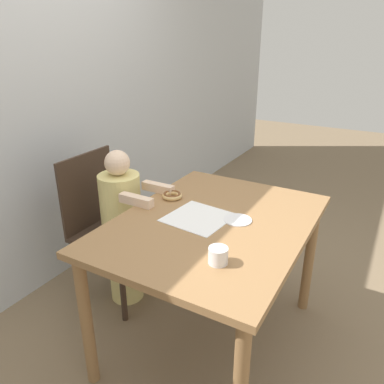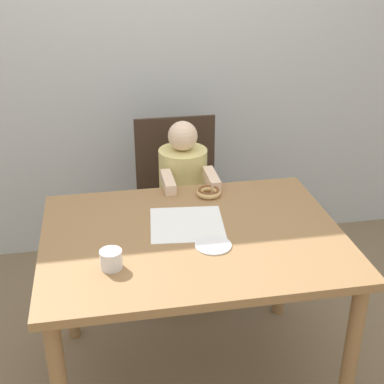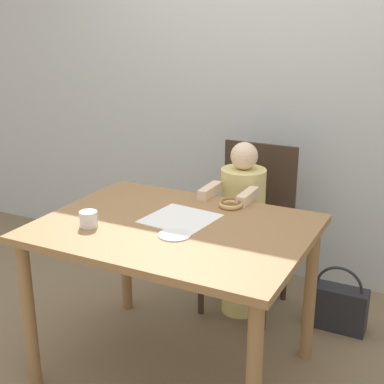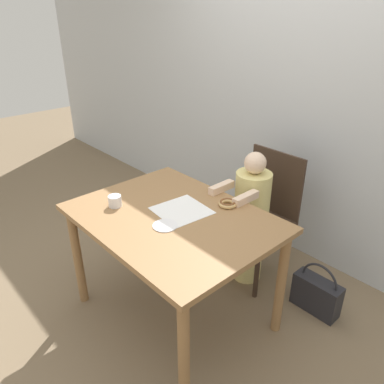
# 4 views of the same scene
# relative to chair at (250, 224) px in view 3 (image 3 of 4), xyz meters

# --- Properties ---
(ground_plane) EXTENTS (12.00, 12.00, 0.00)m
(ground_plane) POSITION_rel_chair_xyz_m (-0.07, -0.80, -0.50)
(ground_plane) COLOR #7A664C
(wall_back) EXTENTS (8.00, 0.05, 2.50)m
(wall_back) POSITION_rel_chair_xyz_m (-0.07, 0.49, 0.75)
(wall_back) COLOR silver
(wall_back) RESTS_ON ground_plane
(dining_table) EXTENTS (1.21, 0.91, 0.77)m
(dining_table) POSITION_rel_chair_xyz_m (-0.07, -0.80, 0.17)
(dining_table) COLOR olive
(dining_table) RESTS_ON ground_plane
(chair) EXTENTS (0.45, 0.44, 0.96)m
(chair) POSITION_rel_chair_xyz_m (0.00, 0.00, 0.00)
(chair) COLOR #38281E
(chair) RESTS_ON ground_plane
(child_figure) EXTENTS (0.26, 0.44, 1.03)m
(child_figure) POSITION_rel_chair_xyz_m (0.00, -0.13, 0.01)
(child_figure) COLOR #E0D17F
(child_figure) RESTS_ON ground_plane
(donut) EXTENTS (0.11, 0.11, 0.03)m
(donut) POSITION_rel_chair_xyz_m (0.07, -0.46, 0.29)
(donut) COLOR #DBB270
(donut) RESTS_ON dining_table
(napkin) EXTENTS (0.33, 0.33, 0.00)m
(napkin) POSITION_rel_chair_xyz_m (-0.08, -0.72, 0.27)
(napkin) COLOR white
(napkin) RESTS_ON dining_table
(handbag) EXTENTS (0.32, 0.12, 0.38)m
(handbag) POSITION_rel_chair_xyz_m (0.55, -0.06, -0.37)
(handbag) COLOR #232328
(handbag) RESTS_ON ground_plane
(cup) EXTENTS (0.08, 0.08, 0.07)m
(cup) POSITION_rel_chair_xyz_m (-0.40, -0.99, 0.30)
(cup) COLOR white
(cup) RESTS_ON dining_table
(plate) EXTENTS (0.14, 0.14, 0.01)m
(plate) POSITION_rel_chair_xyz_m (-0.01, -0.90, 0.27)
(plate) COLOR white
(plate) RESTS_ON dining_table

